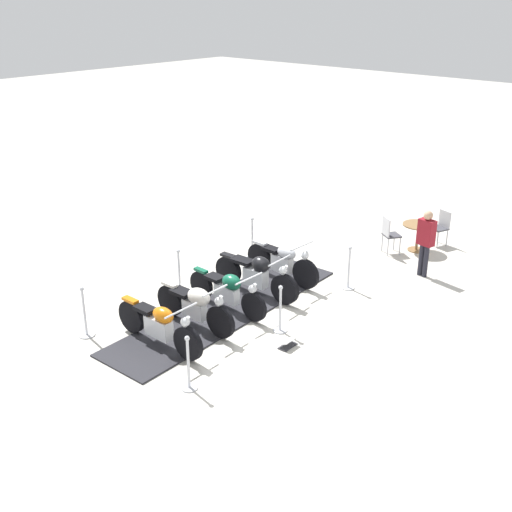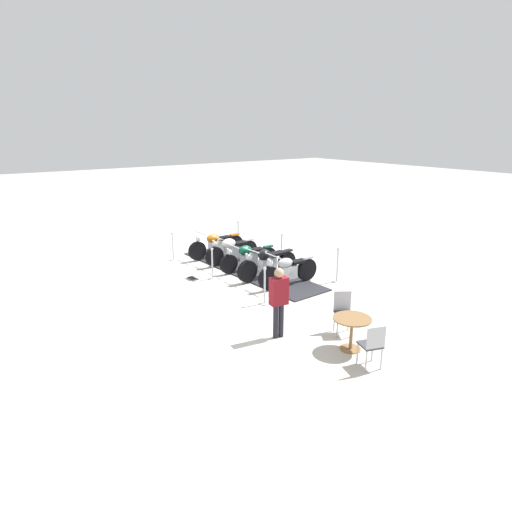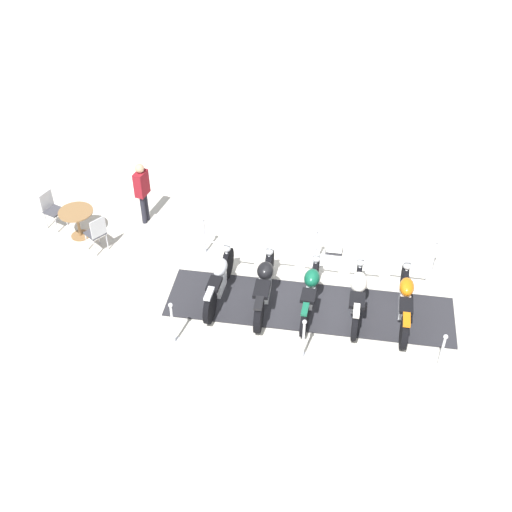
{
  "view_description": "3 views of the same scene",
  "coord_description": "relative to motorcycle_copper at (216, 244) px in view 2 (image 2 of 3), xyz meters",
  "views": [
    {
      "loc": [
        -8.69,
        -8.65,
        6.42
      ],
      "look_at": [
        1.43,
        0.44,
        0.7
      ],
      "focal_mm": 44.59,
      "sensor_mm": 36.0,
      "label": 1
    },
    {
      "loc": [
        11.7,
        -8.06,
        4.64
      ],
      "look_at": [
        1.9,
        -1.06,
        1.13
      ],
      "focal_mm": 31.19,
      "sensor_mm": 36.0,
      "label": 2
    },
    {
      "loc": [
        -0.94,
        10.24,
        9.94
      ],
      "look_at": [
        1.25,
        -0.41,
        0.9
      ],
      "focal_mm": 46.4,
      "sensor_mm": 36.0,
      "label": 3
    }
  ],
  "objects": [
    {
      "name": "info_placard",
      "position": [
        1.65,
        -1.83,
        -0.43
      ],
      "size": [
        0.41,
        0.23,
        0.18
      ],
      "rotation": [
        0.0,
        0.0,
        3.19
      ],
      "color": "#333338",
      "rests_on": "ground_plane"
    },
    {
      "name": "cafe_table",
      "position": [
        7.78,
        -1.23,
        0.07
      ],
      "size": [
        0.83,
        0.83,
        0.74
      ],
      "color": "olive",
      "rests_on": "ground_plane"
    },
    {
      "name": "bystander_person",
      "position": [
        6.41,
        -2.14,
        0.49
      ],
      "size": [
        0.28,
        0.43,
        1.66
      ],
      "rotation": [
        0.0,
        0.0,
        2.97
      ],
      "color": "#23232D",
      "rests_on": "ground_plane"
    },
    {
      "name": "stanchion_right_rear",
      "position": [
        4.63,
        -1.2,
        -0.14
      ],
      "size": [
        0.31,
        0.31,
        1.05
      ],
      "color": "silver",
      "rests_on": "ground_plane"
    },
    {
      "name": "motorcycle_chrome",
      "position": [
        3.92,
        0.18,
        0.02
      ],
      "size": [
        0.77,
        2.15,
        1.03
      ],
      "rotation": [
        0.0,
        0.0,
        -1.59
      ],
      "color": "black",
      "rests_on": "display_platform"
    },
    {
      "name": "stanchion_left_rear",
      "position": [
        4.5,
        1.69,
        -0.11
      ],
      "size": [
        0.3,
        0.3,
        1.1
      ],
      "color": "silver",
      "rests_on": "ground_plane"
    },
    {
      "name": "display_platform",
      "position": [
        1.96,
        0.12,
        -0.47
      ],
      "size": [
        6.19,
        1.77,
        0.04
      ],
      "primitive_type": "cube",
      "rotation": [
        0.0,
        0.0,
        0.05
      ],
      "color": "#28282D",
      "rests_on": "ground_plane"
    },
    {
      "name": "ground_plane",
      "position": [
        1.96,
        0.12,
        -0.49
      ],
      "size": [
        80.0,
        80.0,
        0.0
      ],
      "primitive_type": "plane",
      "color": "beige"
    },
    {
      "name": "motorcycle_copper",
      "position": [
        0.0,
        0.0,
        0.0
      ],
      "size": [
        0.8,
        2.3,
        0.99
      ],
      "rotation": [
        0.0,
        0.0,
        -1.54
      ],
      "color": "black",
      "rests_on": "display_platform"
    },
    {
      "name": "cafe_chair_near_table",
      "position": [
        7.09,
        -0.78,
        0.08
      ],
      "size": [
        0.55,
        0.55,
        0.99
      ],
      "rotation": [
        0.0,
        0.0,
        -0.58
      ],
      "color": "#B7B7BC",
      "rests_on": "ground_plane"
    },
    {
      "name": "stanchion_right_front",
      "position": [
        -0.57,
        -1.44,
        -0.13
      ],
      "size": [
        0.3,
        0.3,
        1.04
      ],
      "color": "silver",
      "rests_on": "ground_plane"
    },
    {
      "name": "stanchion_right_mid",
      "position": [
        2.03,
        -1.32,
        -0.13
      ],
      "size": [
        0.29,
        0.29,
        1.02
      ],
      "color": "silver",
      "rests_on": "ground_plane"
    },
    {
      "name": "motorcycle_black",
      "position": [
        2.94,
        0.14,
        0.02
      ],
      "size": [
        0.77,
        2.32,
        1.0
      ],
      "rotation": [
        0.0,
        0.0,
        -1.51
      ],
      "color": "black",
      "rests_on": "display_platform"
    },
    {
      "name": "stanchion_left_mid",
      "position": [
        1.89,
        1.57,
        -0.11
      ],
      "size": [
        0.28,
        0.28,
        1.05
      ],
      "color": "silver",
      "rests_on": "ground_plane"
    },
    {
      "name": "cafe_chair_across_table",
      "position": [
        8.57,
        -1.49,
        0.06
      ],
      "size": [
        0.51,
        0.51,
        0.95
      ],
      "rotation": [
        0.0,
        0.0,
        2.82
      ],
      "color": "#B7B7BC",
      "rests_on": "ground_plane"
    },
    {
      "name": "motorcycle_forest",
      "position": [
        1.96,
        0.08,
        0.0
      ],
      "size": [
        0.79,
        2.23,
        0.94
      ],
      "rotation": [
        0.0,
        0.0,
        -1.58
      ],
      "color": "black",
      "rests_on": "display_platform"
    },
    {
      "name": "motorcycle_cream",
      "position": [
        0.98,
        0.04,
        0.04
      ],
      "size": [
        0.68,
        2.14,
        1.0
      ],
      "rotation": [
        0.0,
        0.0,
        -1.54
      ],
      "color": "black",
      "rests_on": "display_platform"
    },
    {
      "name": "stanchion_left_front",
      "position": [
        -0.71,
        1.45,
        -0.15
      ],
      "size": [
        0.33,
        0.33,
        1.08
      ],
      "color": "silver",
      "rests_on": "ground_plane"
    }
  ]
}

